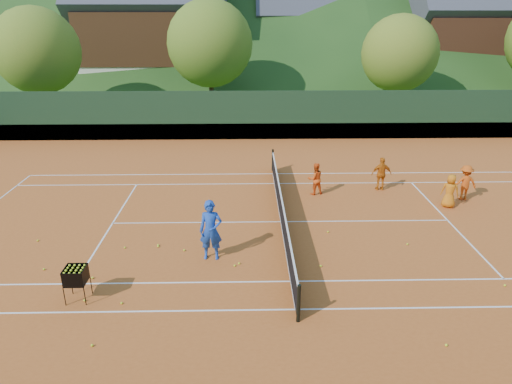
{
  "coord_description": "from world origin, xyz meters",
  "views": [
    {
      "loc": [
        -1.29,
        -15.69,
        7.52
      ],
      "look_at": [
        -0.96,
        0.0,
        1.25
      ],
      "focal_mm": 32.0,
      "sensor_mm": 36.0,
      "label": 1
    }
  ],
  "objects_px": {
    "coach": "(211,230)",
    "student_d": "(465,183)",
    "ball_hopper": "(76,276)",
    "tennis_net": "(281,210)",
    "chalet_mid": "(316,36)",
    "student_a": "(315,179)",
    "student_c": "(450,191)",
    "chalet_left": "(154,31)",
    "chalet_right": "(468,35)",
    "student_b": "(381,174)"
  },
  "relations": [
    {
      "from": "ball_hopper",
      "to": "chalet_mid",
      "type": "distance_m",
      "value": 40.91
    },
    {
      "from": "student_b",
      "to": "chalet_mid",
      "type": "height_order",
      "value": "chalet_mid"
    },
    {
      "from": "tennis_net",
      "to": "chalet_mid",
      "type": "bearing_deg",
      "value": 79.99
    },
    {
      "from": "student_c",
      "to": "student_b",
      "type": "bearing_deg",
      "value": -17.87
    },
    {
      "from": "student_c",
      "to": "chalet_right",
      "type": "height_order",
      "value": "chalet_right"
    },
    {
      "from": "student_b",
      "to": "ball_hopper",
      "type": "height_order",
      "value": "student_b"
    },
    {
      "from": "tennis_net",
      "to": "chalet_left",
      "type": "distance_m",
      "value": 32.04
    },
    {
      "from": "coach",
      "to": "student_a",
      "type": "height_order",
      "value": "coach"
    },
    {
      "from": "student_a",
      "to": "chalet_left",
      "type": "relative_size",
      "value": 0.1
    },
    {
      "from": "student_b",
      "to": "chalet_mid",
      "type": "xyz_separation_m",
      "value": [
        1.33,
        30.76,
        4.21
      ]
    },
    {
      "from": "student_d",
      "to": "ball_hopper",
      "type": "bearing_deg",
      "value": 27.78
    },
    {
      "from": "student_a",
      "to": "student_b",
      "type": "bearing_deg",
      "value": 173.64
    },
    {
      "from": "student_d",
      "to": "ball_hopper",
      "type": "distance_m",
      "value": 15.52
    },
    {
      "from": "student_b",
      "to": "chalet_left",
      "type": "xyz_separation_m",
      "value": [
        -14.67,
        26.76,
        4.87
      ]
    },
    {
      "from": "tennis_net",
      "to": "chalet_right",
      "type": "relative_size",
      "value": 1.01
    },
    {
      "from": "chalet_mid",
      "to": "chalet_right",
      "type": "xyz_separation_m",
      "value": [
        14.0,
        -4.0,
        0.27
      ]
    },
    {
      "from": "tennis_net",
      "to": "ball_hopper",
      "type": "height_order",
      "value": "tennis_net"
    },
    {
      "from": "chalet_mid",
      "to": "tennis_net",
      "type": "bearing_deg",
      "value": -100.01
    },
    {
      "from": "coach",
      "to": "student_b",
      "type": "xyz_separation_m",
      "value": [
        7.13,
        5.92,
        -0.25
      ]
    },
    {
      "from": "student_c",
      "to": "student_a",
      "type": "bearing_deg",
      "value": 7.02
    },
    {
      "from": "student_d",
      "to": "ball_hopper",
      "type": "height_order",
      "value": "student_d"
    },
    {
      "from": "coach",
      "to": "student_b",
      "type": "bearing_deg",
      "value": 41.29
    },
    {
      "from": "coach",
      "to": "tennis_net",
      "type": "height_order",
      "value": "coach"
    },
    {
      "from": "tennis_net",
      "to": "chalet_mid",
      "type": "distance_m",
      "value": 34.81
    },
    {
      "from": "chalet_left",
      "to": "coach",
      "type": "bearing_deg",
      "value": -77.0
    },
    {
      "from": "student_c",
      "to": "coach",
      "type": "bearing_deg",
      "value": 46.15
    },
    {
      "from": "chalet_mid",
      "to": "chalet_right",
      "type": "distance_m",
      "value": 14.56
    },
    {
      "from": "student_a",
      "to": "chalet_mid",
      "type": "bearing_deg",
      "value": -112.41
    },
    {
      "from": "tennis_net",
      "to": "student_c",
      "type": "bearing_deg",
      "value": 10.44
    },
    {
      "from": "coach",
      "to": "student_c",
      "type": "xyz_separation_m",
      "value": [
        9.37,
        3.95,
        -0.3
      ]
    },
    {
      "from": "coach",
      "to": "student_d",
      "type": "distance_m",
      "value": 11.37
    },
    {
      "from": "coach",
      "to": "chalet_mid",
      "type": "distance_m",
      "value": 37.85
    },
    {
      "from": "ball_hopper",
      "to": "chalet_right",
      "type": "height_order",
      "value": "chalet_right"
    },
    {
      "from": "student_a",
      "to": "student_c",
      "type": "bearing_deg",
      "value": 149.23
    },
    {
      "from": "student_b",
      "to": "chalet_left",
      "type": "height_order",
      "value": "chalet_left"
    },
    {
      "from": "student_b",
      "to": "chalet_right",
      "type": "relative_size",
      "value": 0.13
    },
    {
      "from": "coach",
      "to": "student_c",
      "type": "bearing_deg",
      "value": 24.45
    },
    {
      "from": "coach",
      "to": "ball_hopper",
      "type": "height_order",
      "value": "coach"
    },
    {
      "from": "student_d",
      "to": "student_b",
      "type": "bearing_deg",
      "value": -18.98
    },
    {
      "from": "student_c",
      "to": "chalet_left",
      "type": "relative_size",
      "value": 0.1
    },
    {
      "from": "coach",
      "to": "student_a",
      "type": "distance_m",
      "value": 6.87
    },
    {
      "from": "student_d",
      "to": "tennis_net",
      "type": "bearing_deg",
      "value": 15.85
    },
    {
      "from": "coach",
      "to": "tennis_net",
      "type": "bearing_deg",
      "value": 49.06
    },
    {
      "from": "student_c",
      "to": "student_d",
      "type": "height_order",
      "value": "student_d"
    },
    {
      "from": "ball_hopper",
      "to": "chalet_mid",
      "type": "xyz_separation_m",
      "value": [
        12.0,
        38.88,
        4.22
      ]
    },
    {
      "from": "student_a",
      "to": "student_d",
      "type": "distance_m",
      "value": 6.26
    },
    {
      "from": "chalet_left",
      "to": "student_b",
      "type": "bearing_deg",
      "value": -61.26
    },
    {
      "from": "student_a",
      "to": "tennis_net",
      "type": "xyz_separation_m",
      "value": [
        -1.66,
        -2.81,
        -0.21
      ]
    },
    {
      "from": "ball_hopper",
      "to": "chalet_left",
      "type": "xyz_separation_m",
      "value": [
        -4.0,
        34.88,
        4.88
      ]
    },
    {
      "from": "student_b",
      "to": "student_d",
      "type": "xyz_separation_m",
      "value": [
        3.21,
        -1.18,
        0.01
      ]
    }
  ]
}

